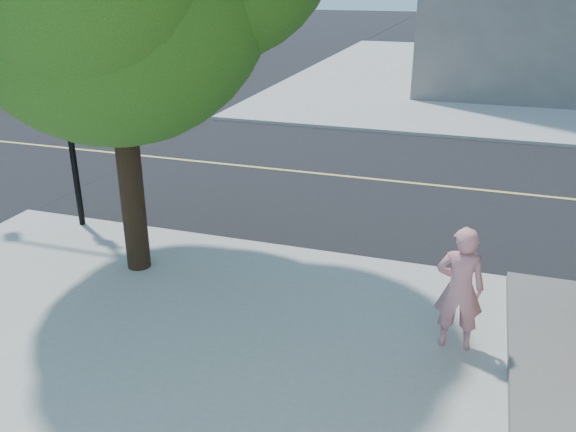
% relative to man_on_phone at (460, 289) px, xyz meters
% --- Properties ---
extents(ground, '(140.00, 140.00, 0.00)m').
position_rel_man_on_phone_xyz_m(ground, '(-7.72, 2.26, -0.97)').
color(ground, black).
rests_on(ground, ground).
extents(road_ew, '(140.00, 9.00, 0.01)m').
position_rel_man_on_phone_xyz_m(road_ew, '(-7.72, 6.76, -0.96)').
color(road_ew, black).
rests_on(road_ew, ground).
extents(man_on_phone, '(0.65, 0.45, 1.70)m').
position_rel_man_on_phone_xyz_m(man_on_phone, '(0.00, 0.00, 0.00)').
color(man_on_phone, pink).
rests_on(man_on_phone, sidewalk_se).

